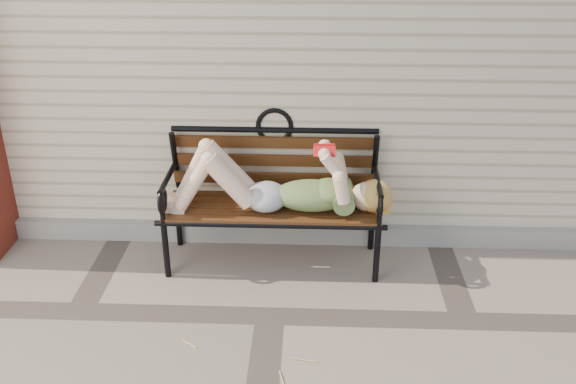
{
  "coord_description": "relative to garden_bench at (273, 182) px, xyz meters",
  "views": [
    {
      "loc": [
        0.25,
        -3.38,
        2.52
      ],
      "look_at": [
        0.09,
        0.52,
        0.65
      ],
      "focal_mm": 40.0,
      "sensor_mm": 36.0,
      "label": 1
    }
  ],
  "objects": [
    {
      "name": "house_wall",
      "position": [
        0.02,
        2.23,
        0.89
      ],
      "size": [
        8.0,
        4.0,
        3.0
      ],
      "primitive_type": "cube",
      "color": "beige",
      "rests_on": "ground"
    },
    {
      "name": "garden_bench",
      "position": [
        0.0,
        0.0,
        0.0
      ],
      "size": [
        1.67,
        0.66,
        1.08
      ],
      "color": "black",
      "rests_on": "ground"
    },
    {
      "name": "reading_woman",
      "position": [
        0.01,
        -0.13,
        0.04
      ],
      "size": [
        1.57,
        0.36,
        0.5
      ],
      "color": "#0B3E4F",
      "rests_on": "ground"
    },
    {
      "name": "ground",
      "position": [
        0.02,
        -0.77,
        -0.61
      ],
      "size": [
        80.0,
        80.0,
        0.0
      ],
      "primitive_type": "plane",
      "color": "gray",
      "rests_on": "ground"
    },
    {
      "name": "foundation_strip",
      "position": [
        0.02,
        0.2,
        -0.53
      ],
      "size": [
        8.0,
        0.1,
        0.15
      ],
      "primitive_type": "cube",
      "color": "gray",
      "rests_on": "ground"
    }
  ]
}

